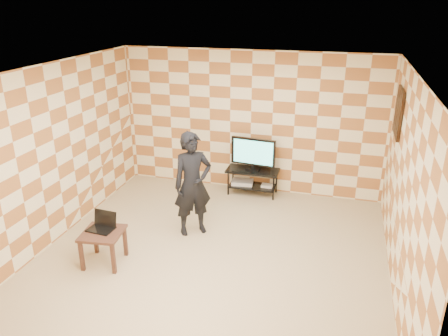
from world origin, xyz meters
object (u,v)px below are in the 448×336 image
(tv_stand, at_px, (253,176))
(tv, at_px, (253,153))
(side_table, at_px, (103,238))
(person, at_px, (193,184))

(tv_stand, relative_size, tv, 1.16)
(side_table, xyz_separation_m, person, (0.94, 1.19, 0.43))
(tv, height_order, person, person)
(tv_stand, relative_size, side_table, 1.62)
(tv_stand, relative_size, person, 0.59)
(tv, xyz_separation_m, person, (-0.61, -1.69, -0.00))
(tv_stand, bearing_deg, side_table, -118.15)
(tv, height_order, side_table, tv)
(tv, xyz_separation_m, side_table, (-1.54, -2.88, -0.43))
(side_table, bearing_deg, person, 51.76)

